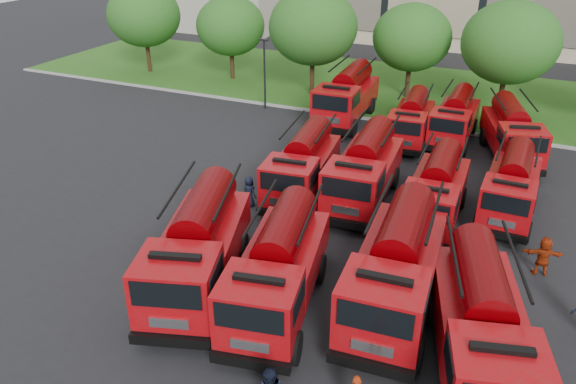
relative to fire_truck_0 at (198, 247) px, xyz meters
name	(u,v)px	position (x,y,z in m)	size (l,w,h in m)	color
ground	(297,255)	(2.62, 3.53, -1.82)	(140.00, 140.00, 0.00)	black
lawn	(424,92)	(2.62, 29.53, -1.76)	(70.00, 16.00, 0.12)	#235316
curb	(399,123)	(2.62, 21.43, -1.75)	(70.00, 0.30, 0.14)	gray
tree_0	(144,15)	(-21.38, 25.53, 3.20)	(6.30, 6.30, 7.70)	#382314
tree_1	(230,26)	(-13.38, 26.53, 2.73)	(5.71, 5.71, 6.98)	#382314
tree_2	(313,27)	(-5.38, 25.03, 3.53)	(6.72, 6.72, 8.22)	#382314
tree_3	(412,38)	(1.62, 27.53, 2.86)	(5.88, 5.88, 7.19)	#382314
tree_4	(510,43)	(8.62, 26.03, 3.40)	(6.55, 6.55, 8.01)	#382314
lamp_post_0	(265,70)	(-7.38, 20.73, 1.07)	(0.60, 0.25, 5.11)	black
fire_truck_0	(198,247)	(0.00, 0.00, 0.00)	(5.00, 8.39, 3.62)	black
fire_truck_1	(278,267)	(3.33, 0.14, -0.09)	(3.99, 7.91, 3.44)	black
fire_truck_2	(396,267)	(7.29, 1.78, 0.01)	(3.37, 8.15, 3.63)	black
fire_truck_3	(481,324)	(10.49, -0.05, -0.08)	(4.48, 8.02, 3.46)	black
fire_truck_4	(303,165)	(0.54, 9.10, -0.18)	(3.34, 7.42, 3.27)	black
fire_truck_5	(365,169)	(3.66, 9.66, -0.08)	(3.20, 7.75, 3.45)	black
fire_truck_6	(436,190)	(7.33, 9.15, -0.26)	(2.70, 6.91, 3.11)	black
fire_truck_7	(511,186)	(10.52, 11.19, -0.30)	(2.56, 6.68, 3.02)	black
fire_truck_8	(347,96)	(-1.02, 20.61, -0.01)	(3.19, 8.03, 3.60)	black
fire_truck_9	(411,119)	(3.96, 18.62, -0.35)	(2.77, 6.60, 2.93)	black
fire_truck_10	(455,118)	(6.43, 19.93, -0.30)	(2.46, 6.66, 3.03)	black
fire_truck_11	(512,132)	(9.94, 18.53, -0.22)	(4.28, 7.39, 3.19)	black
firefighter_4	(250,205)	(-1.36, 6.73, -1.82)	(0.77, 0.51, 1.58)	black
firefighter_5	(539,273)	(12.24, 6.39, -1.82)	(1.59, 0.69, 1.72)	#93280B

